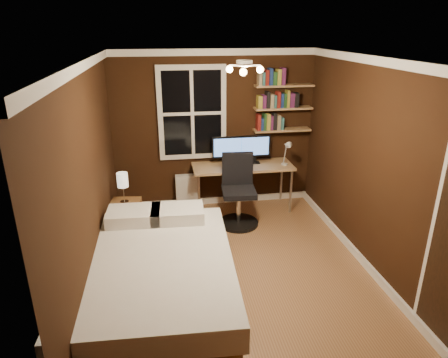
{
  "coord_description": "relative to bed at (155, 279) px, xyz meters",
  "views": [
    {
      "loc": [
        -0.84,
        -4.06,
        2.8
      ],
      "look_at": [
        -0.11,
        0.45,
        1.05
      ],
      "focal_mm": 32.0,
      "sensor_mm": 36.0,
      "label": 1
    }
  ],
  "objects": [
    {
      "name": "floor",
      "position": [
        1.0,
        0.46,
        -0.32
      ],
      "size": [
        4.2,
        4.2,
        0.0
      ],
      "primitive_type": "plane",
      "color": "brown",
      "rests_on": "ground"
    },
    {
      "name": "wall_back",
      "position": [
        1.0,
        2.56,
        0.93
      ],
      "size": [
        3.2,
        0.04,
        2.5
      ],
      "primitive_type": "cube",
      "color": "black",
      "rests_on": "ground"
    },
    {
      "name": "wall_left",
      "position": [
        -0.6,
        0.46,
        0.93
      ],
      "size": [
        0.04,
        4.2,
        2.5
      ],
      "primitive_type": "cube",
      "color": "black",
      "rests_on": "ground"
    },
    {
      "name": "wall_right",
      "position": [
        2.6,
        0.46,
        0.93
      ],
      "size": [
        0.04,
        4.2,
        2.5
      ],
      "primitive_type": "cube",
      "color": "black",
      "rests_on": "ground"
    },
    {
      "name": "ceiling",
      "position": [
        1.0,
        0.46,
        2.18
      ],
      "size": [
        3.2,
        4.2,
        0.02
      ],
      "primitive_type": "cube",
      "color": "white",
      "rests_on": "wall_back"
    },
    {
      "name": "window",
      "position": [
        0.65,
        2.53,
        1.23
      ],
      "size": [
        1.06,
        0.06,
        1.46
      ],
      "primitive_type": "cube",
      "color": "white",
      "rests_on": "wall_back"
    },
    {
      "name": "ceiling_fixture",
      "position": [
        1.0,
        0.36,
        2.08
      ],
      "size": [
        0.44,
        0.44,
        0.18
      ],
      "primitive_type": null,
      "color": "beige",
      "rests_on": "ceiling"
    },
    {
      "name": "bookshelf_lower",
      "position": [
        2.08,
        2.44,
        0.93
      ],
      "size": [
        0.92,
        0.22,
        0.03
      ],
      "primitive_type": "cube",
      "color": "#A98252",
      "rests_on": "wall_back"
    },
    {
      "name": "books_row_lower",
      "position": [
        2.08,
        2.44,
        1.06
      ],
      "size": [
        0.48,
        0.16,
        0.23
      ],
      "primitive_type": null,
      "color": "maroon",
      "rests_on": "bookshelf_lower"
    },
    {
      "name": "bookshelf_middle",
      "position": [
        2.08,
        2.44,
        1.28
      ],
      "size": [
        0.92,
        0.22,
        0.03
      ],
      "primitive_type": "cube",
      "color": "#A98252",
      "rests_on": "wall_back"
    },
    {
      "name": "books_row_middle",
      "position": [
        2.08,
        2.44,
        1.41
      ],
      "size": [
        0.66,
        0.16,
        0.23
      ],
      "primitive_type": null,
      "color": "navy",
      "rests_on": "bookshelf_middle"
    },
    {
      "name": "bookshelf_upper",
      "position": [
        2.08,
        2.44,
        1.63
      ],
      "size": [
        0.92,
        0.22,
        0.03
      ],
      "primitive_type": "cube",
      "color": "#A98252",
      "rests_on": "wall_back"
    },
    {
      "name": "books_row_upper",
      "position": [
        2.08,
        2.44,
        1.76
      ],
      "size": [
        0.42,
        0.16,
        0.23
      ],
      "primitive_type": null,
      "color": "#235123",
      "rests_on": "bookshelf_upper"
    },
    {
      "name": "bed",
      "position": [
        0.0,
        0.0,
        0.0
      ],
      "size": [
        1.71,
        2.3,
        0.76
      ],
      "rotation": [
        0.0,
        0.0,
        -0.04
      ],
      "color": "brown",
      "rests_on": "ground"
    },
    {
      "name": "nightstand",
      "position": [
        -0.4,
        1.64,
        -0.07
      ],
      "size": [
        0.46,
        0.46,
        0.51
      ],
      "primitive_type": "cube",
      "rotation": [
        0.0,
        0.0,
        -0.14
      ],
      "color": "brown",
      "rests_on": "ground"
    },
    {
      "name": "bedside_lamp",
      "position": [
        -0.4,
        1.64,
        0.4
      ],
      "size": [
        0.15,
        0.15,
        0.44
      ],
      "primitive_type": null,
      "color": "beige",
      "rests_on": "nightstand"
    },
    {
      "name": "radiator",
      "position": [
        0.53,
        2.46,
        -0.05
      ],
      "size": [
        0.37,
        0.13,
        0.56
      ],
      "primitive_type": "cube",
      "color": "silver",
      "rests_on": "ground"
    },
    {
      "name": "desk",
      "position": [
        1.4,
        2.25,
        0.37
      ],
      "size": [
        1.58,
        0.59,
        0.75
      ],
      "color": "#A98252",
      "rests_on": "ground"
    },
    {
      "name": "monitor_left",
      "position": [
        1.17,
        2.32,
        0.65
      ],
      "size": [
        0.49,
        0.12,
        0.46
      ],
      "primitive_type": null,
      "color": "black",
      "rests_on": "desk"
    },
    {
      "name": "monitor_right",
      "position": [
        1.61,
        2.32,
        0.65
      ],
      "size": [
        0.49,
        0.12,
        0.46
      ],
      "primitive_type": null,
      "color": "black",
      "rests_on": "desk"
    },
    {
      "name": "desk_lamp",
      "position": [
        2.06,
        2.09,
        0.65
      ],
      "size": [
        0.14,
        0.32,
        0.44
      ],
      "primitive_type": null,
      "color": "silver",
      "rests_on": "desk"
    },
    {
      "name": "office_chair",
      "position": [
        1.24,
        1.75,
        0.09
      ],
      "size": [
        0.59,
        0.59,
        1.07
      ],
      "rotation": [
        0.0,
        0.0,
        -0.07
      ],
      "color": "black",
      "rests_on": "ground"
    }
  ]
}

